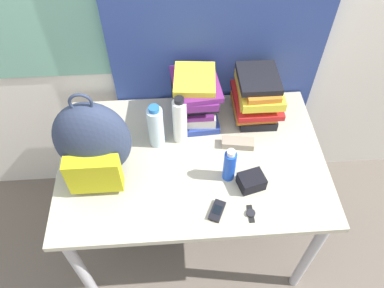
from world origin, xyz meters
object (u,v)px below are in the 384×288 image
(water_bottle, at_px, (156,127))
(sunscreen_bottle, at_px, (230,165))
(wristwatch, at_px, (251,213))
(sunglasses_case, at_px, (238,143))
(camera_pouch, at_px, (251,181))
(cell_phone, at_px, (217,211))
(book_stack_center, at_px, (257,96))
(sports_bottle, at_px, (180,120))
(backpack, at_px, (93,143))
(book_stack_left, at_px, (195,98))

(water_bottle, xyz_separation_m, sunscreen_bottle, (0.31, -0.22, -0.03))
(wristwatch, bearing_deg, sunglasses_case, 90.20)
(camera_pouch, bearing_deg, cell_phone, -143.51)
(book_stack_center, bearing_deg, camera_pouch, -101.82)
(camera_pouch, relative_size, wristwatch, 1.53)
(sunglasses_case, distance_m, camera_pouch, 0.23)
(sports_bottle, distance_m, cell_phone, 0.44)
(sunscreen_bottle, distance_m, wristwatch, 0.22)
(backpack, relative_size, water_bottle, 1.94)
(sports_bottle, distance_m, sunscreen_bottle, 0.31)
(sunscreen_bottle, bearing_deg, cell_phone, -111.80)
(book_stack_left, height_order, wristwatch, book_stack_left)
(cell_phone, relative_size, camera_pouch, 0.86)
(water_bottle, bearing_deg, sunscreen_bottle, -35.18)
(cell_phone, xyz_separation_m, wristwatch, (0.14, -0.02, -0.00))
(book_stack_center, relative_size, water_bottle, 1.16)
(book_stack_center, height_order, water_bottle, book_stack_center)
(backpack, distance_m, cell_phone, 0.58)
(water_bottle, relative_size, sunglasses_case, 1.50)
(water_bottle, distance_m, cell_phone, 0.47)
(cell_phone, bearing_deg, sunscreen_bottle, 68.20)
(cell_phone, bearing_deg, book_stack_left, 95.65)
(sports_bottle, height_order, sunscreen_bottle, sports_bottle)
(book_stack_left, relative_size, book_stack_center, 1.02)
(camera_pouch, bearing_deg, sports_bottle, 135.32)
(book_stack_center, xyz_separation_m, sunglasses_case, (-0.11, -0.20, -0.11))
(water_bottle, relative_size, camera_pouch, 1.90)
(backpack, xyz_separation_m, water_bottle, (0.25, 0.15, -0.08))
(sunscreen_bottle, height_order, wristwatch, sunscreen_bottle)
(backpack, xyz_separation_m, sunglasses_case, (0.63, 0.10, -0.17))
(book_stack_left, xyz_separation_m, sunglasses_case, (0.19, -0.19, -0.12))
(sunscreen_bottle, bearing_deg, camera_pouch, -29.72)
(water_bottle, bearing_deg, cell_phone, -58.17)
(book_stack_left, bearing_deg, sunglasses_case, -45.58)
(sunscreen_bottle, relative_size, sunglasses_case, 1.16)
(wristwatch, bearing_deg, sports_bottle, 122.19)
(book_stack_left, height_order, sunscreen_bottle, book_stack_left)
(sunglasses_case, distance_m, wristwatch, 0.36)
(backpack, distance_m, camera_pouch, 0.68)
(water_bottle, bearing_deg, camera_pouch, -33.99)
(sports_bottle, relative_size, sunscreen_bottle, 1.45)
(backpack, relative_size, book_stack_left, 1.65)
(camera_pouch, distance_m, wristwatch, 0.14)
(book_stack_left, distance_m, sports_bottle, 0.15)
(book_stack_left, distance_m, camera_pouch, 0.48)
(book_stack_center, height_order, cell_phone, book_stack_center)
(book_stack_center, distance_m, sunscreen_bottle, 0.41)
(water_bottle, relative_size, sunscreen_bottle, 1.30)
(wristwatch, bearing_deg, book_stack_center, 78.78)
(backpack, distance_m, sunglasses_case, 0.66)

